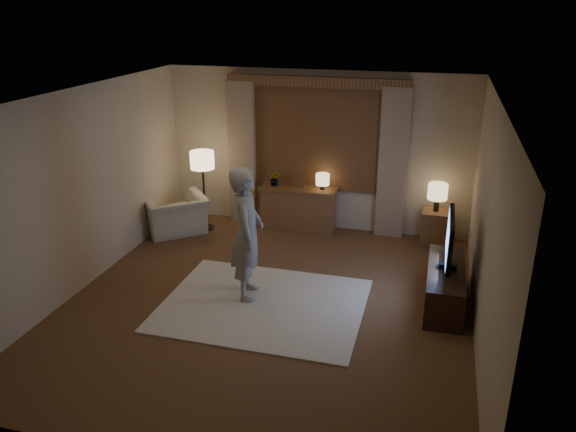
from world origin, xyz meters
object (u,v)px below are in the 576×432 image
(armchair, at_px, (176,215))
(side_table, at_px, (434,228))
(tv_stand, at_px, (445,286))
(sideboard, at_px, (298,210))
(person, at_px, (247,234))

(armchair, distance_m, side_table, 4.16)
(armchair, bearing_deg, side_table, 147.66)
(side_table, bearing_deg, tv_stand, -84.36)
(sideboard, distance_m, side_table, 2.20)
(sideboard, xyz_separation_m, tv_stand, (2.39, -1.92, -0.10))
(tv_stand, bearing_deg, armchair, 163.62)
(side_table, distance_m, tv_stand, 1.88)
(tv_stand, bearing_deg, person, -169.38)
(armchair, relative_size, tv_stand, 0.68)
(armchair, height_order, tv_stand, armchair)
(tv_stand, xyz_separation_m, person, (-2.44, -0.46, 0.63))
(side_table, relative_size, tv_stand, 0.40)
(sideboard, bearing_deg, person, -91.39)
(armchair, xyz_separation_m, tv_stand, (4.30, -1.26, -0.06))
(armchair, xyz_separation_m, side_table, (4.12, 0.60, -0.03))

